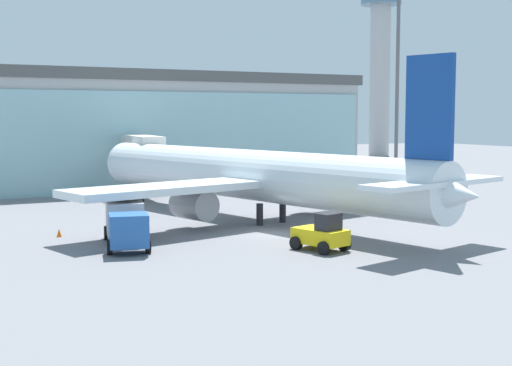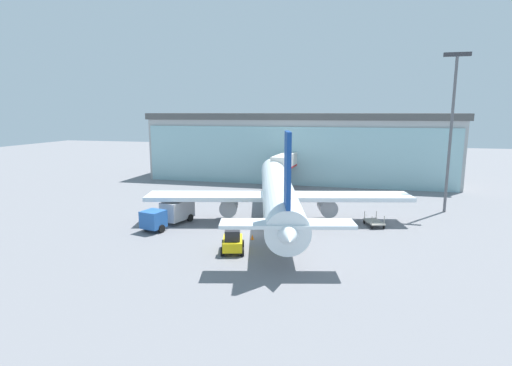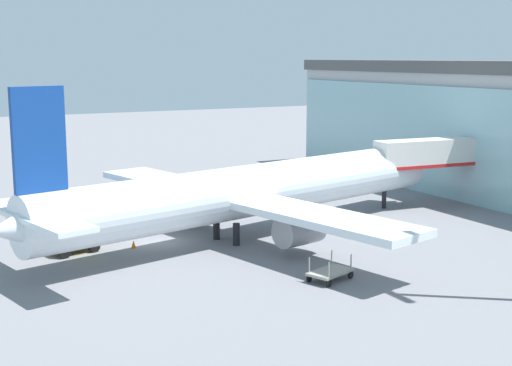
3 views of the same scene
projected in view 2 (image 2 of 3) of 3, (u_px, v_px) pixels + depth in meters
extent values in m
plane|color=slate|center=(252.00, 233.00, 43.92)|extent=(240.00, 240.00, 0.00)
cube|color=#AAAAAA|center=(298.00, 150.00, 77.08)|extent=(56.72, 11.98, 11.66)
cube|color=#95C2C9|center=(293.00, 156.00, 71.35)|extent=(55.57, 0.37, 10.50)
cube|color=#505050|center=(298.00, 116.00, 75.95)|extent=(57.86, 12.22, 1.20)
cube|color=silver|center=(286.00, 161.00, 67.89)|extent=(3.13, 11.24, 2.40)
cube|color=red|center=(286.00, 167.00, 68.07)|extent=(3.17, 11.25, 0.30)
cylinder|color=#4C4C51|center=(291.00, 175.00, 72.30)|extent=(0.70, 0.70, 3.66)
cylinder|color=#59595E|center=(450.00, 137.00, 51.32)|extent=(0.36, 0.36, 19.90)
cube|color=#333338|center=(458.00, 54.00, 49.53)|extent=(3.20, 0.40, 0.50)
cylinder|color=white|center=(278.00, 190.00, 49.48)|extent=(12.09, 36.10, 3.82)
cone|color=white|center=(273.00, 170.00, 67.30)|extent=(4.41, 3.80, 3.82)
cone|color=white|center=(288.00, 234.00, 31.67)|extent=(4.27, 4.69, 3.44)
cube|color=white|center=(278.00, 196.00, 47.77)|extent=(31.57, 11.36, 0.50)
cube|color=white|center=(287.00, 224.00, 32.55)|extent=(11.26, 4.88, 0.30)
cube|color=navy|center=(288.00, 170.00, 32.27)|extent=(1.09, 3.20, 6.14)
cylinder|color=gray|center=(229.00, 206.00, 48.55)|extent=(2.78, 3.60, 2.10)
cylinder|color=gray|center=(327.00, 206.00, 48.45)|extent=(2.78, 3.60, 2.10)
cylinder|color=black|center=(269.00, 217.00, 47.20)|extent=(0.50, 0.50, 1.60)
cylinder|color=black|center=(288.00, 217.00, 47.19)|extent=(0.50, 0.50, 1.60)
cylinder|color=black|center=(273.00, 189.00, 64.82)|extent=(0.40, 0.40, 1.60)
cube|color=#2659A5|center=(153.00, 219.00, 44.10)|extent=(2.66, 2.66, 1.90)
cube|color=#B2B2B7|center=(177.00, 210.00, 47.74)|extent=(3.09, 4.41, 2.20)
cylinder|color=black|center=(161.00, 229.00, 43.76)|extent=(0.51, 0.95, 0.90)
cylinder|color=black|center=(146.00, 226.00, 44.77)|extent=(0.51, 0.95, 0.90)
cylinder|color=black|center=(190.00, 218.00, 48.30)|extent=(0.51, 0.95, 0.90)
cylinder|color=black|center=(176.00, 216.00, 49.30)|extent=(0.51, 0.95, 0.90)
cube|color=#9E998C|center=(374.00, 222.00, 46.27)|extent=(2.47, 3.18, 0.16)
cylinder|color=black|center=(364.00, 222.00, 47.34)|extent=(0.26, 0.45, 0.44)
cylinder|color=#9E998C|center=(365.00, 215.00, 47.20)|extent=(0.08, 0.08, 0.90)
cylinder|color=black|center=(376.00, 222.00, 47.50)|extent=(0.26, 0.45, 0.44)
cylinder|color=#9E998C|center=(376.00, 215.00, 47.35)|extent=(0.08, 0.08, 0.90)
cylinder|color=black|center=(372.00, 227.00, 45.15)|extent=(0.26, 0.45, 0.44)
cylinder|color=#9E998C|center=(372.00, 220.00, 45.00)|extent=(0.08, 0.08, 0.90)
cylinder|color=black|center=(384.00, 227.00, 45.31)|extent=(0.26, 0.45, 0.44)
cylinder|color=#9E998C|center=(384.00, 220.00, 45.16)|extent=(0.08, 0.08, 0.90)
cube|color=yellow|center=(233.00, 243.00, 37.74)|extent=(2.59, 3.57, 0.90)
cube|color=#26262B|center=(232.00, 236.00, 36.95)|extent=(1.62, 1.34, 1.00)
cylinder|color=black|center=(224.00, 244.00, 38.90)|extent=(0.55, 0.86, 0.80)
cylinder|color=black|center=(242.00, 244.00, 38.95)|extent=(0.55, 0.86, 0.80)
cylinder|color=black|center=(223.00, 252.00, 36.69)|extent=(0.55, 0.86, 0.80)
cylinder|color=black|center=(242.00, 252.00, 36.74)|extent=(0.55, 0.86, 0.80)
cone|color=orange|center=(252.00, 237.00, 41.48)|extent=(0.36, 0.36, 0.55)
cone|color=orange|center=(166.00, 211.00, 52.27)|extent=(0.36, 0.36, 0.55)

